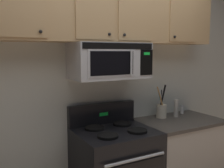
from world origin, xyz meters
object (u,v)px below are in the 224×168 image
at_px(over_range_microwave, 109,61).
at_px(pepper_mill, 176,108).
at_px(salt_shaker, 182,110).
at_px(utensil_crock_cream, 161,109).

bearing_deg(over_range_microwave, pepper_mill, -0.03).
xyz_separation_m(over_range_microwave, salt_shaker, (1.07, 0.08, -0.62)).
relative_size(utensil_crock_cream, pepper_mill, 1.89).
height_order(over_range_microwave, pepper_mill, over_range_microwave).
bearing_deg(utensil_crock_cream, over_range_microwave, -175.70).
height_order(utensil_crock_cream, pepper_mill, utensil_crock_cream).
bearing_deg(pepper_mill, over_range_microwave, 179.97).
bearing_deg(utensil_crock_cream, salt_shaker, 4.69).
bearing_deg(pepper_mill, utensil_crock_cream, 162.88).
xyz_separation_m(utensil_crock_cream, pepper_mill, (0.18, -0.05, 0.00)).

